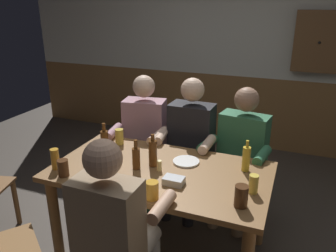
{
  "coord_description": "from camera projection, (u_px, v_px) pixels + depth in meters",
  "views": [
    {
      "loc": [
        0.89,
        -2.12,
        1.91
      ],
      "look_at": [
        0.0,
        0.1,
        1.02
      ],
      "focal_mm": 36.21,
      "sensor_mm": 36.0,
      "label": 1
    }
  ],
  "objects": [
    {
      "name": "back_wall_wainscot",
      "position": [
        228.0,
        109.0,
        4.72
      ],
      "size": [
        6.11,
        0.12,
        0.97
      ],
      "primitive_type": "cube",
      "color": "brown",
      "rests_on": "ground_plane"
    },
    {
      "name": "pint_glass_4",
      "position": [
        241.0,
        196.0,
        2.05
      ],
      "size": [
        0.08,
        0.08,
        0.14
      ],
      "primitive_type": "cylinder",
      "color": "#4C2D19",
      "rests_on": "dining_table"
    },
    {
      "name": "dining_table",
      "position": [
        160.0,
        182.0,
        2.56
      ],
      "size": [
        1.61,
        0.89,
        0.73
      ],
      "color": "brown",
      "rests_on": "ground_plane"
    },
    {
      "name": "pint_glass_5",
      "position": [
        55.0,
        159.0,
        2.5
      ],
      "size": [
        0.06,
        0.06,
        0.16
      ],
      "primitive_type": "cylinder",
      "color": "gold",
      "rests_on": "dining_table"
    },
    {
      "name": "bottle_2",
      "position": [
        153.0,
        153.0,
        2.54
      ],
      "size": [
        0.06,
        0.06,
        0.26
      ],
      "color": "#593314",
      "rests_on": "dining_table"
    },
    {
      "name": "person_1",
      "position": [
        189.0,
        140.0,
        3.12
      ],
      "size": [
        0.55,
        0.54,
        1.26
      ],
      "rotation": [
        0.0,
        0.0,
        3.12
      ],
      "color": "black",
      "rests_on": "ground_plane"
    },
    {
      "name": "plate_0",
      "position": [
        186.0,
        162.0,
        2.63
      ],
      "size": [
        0.21,
        0.21,
        0.01
      ],
      "primitive_type": "cylinder",
      "color": "white",
      "rests_on": "dining_table"
    },
    {
      "name": "condiment_caddy",
      "position": [
        174.0,
        181.0,
        2.31
      ],
      "size": [
        0.14,
        0.1,
        0.05
      ],
      "primitive_type": "cube",
      "color": "#B2B7BC",
      "rests_on": "dining_table"
    },
    {
      "name": "table_candle",
      "position": [
        159.0,
        165.0,
        2.49
      ],
      "size": [
        0.04,
        0.04,
        0.08
      ],
      "primitive_type": "cylinder",
      "color": "#F9E08C",
      "rests_on": "dining_table"
    },
    {
      "name": "bottle_0",
      "position": [
        105.0,
        140.0,
        2.81
      ],
      "size": [
        0.06,
        0.06,
        0.24
      ],
      "color": "#593314",
      "rests_on": "dining_table"
    },
    {
      "name": "pint_glass_0",
      "position": [
        152.0,
        190.0,
        2.13
      ],
      "size": [
        0.08,
        0.08,
        0.12
      ],
      "primitive_type": "cylinder",
      "color": "gold",
      "rests_on": "dining_table"
    },
    {
      "name": "pint_glass_1",
      "position": [
        119.0,
        137.0,
        2.94
      ],
      "size": [
        0.07,
        0.07,
        0.14
      ],
      "primitive_type": "cylinder",
      "color": "#E5C64C",
      "rests_on": "dining_table"
    },
    {
      "name": "pint_glass_2",
      "position": [
        253.0,
        184.0,
        2.2
      ],
      "size": [
        0.06,
        0.06,
        0.13
      ],
      "primitive_type": "cylinder",
      "color": "#E5C64C",
      "rests_on": "dining_table"
    },
    {
      "name": "person_0",
      "position": [
        143.0,
        133.0,
        3.29
      ],
      "size": [
        0.57,
        0.58,
        1.25
      ],
      "rotation": [
        0.0,
        0.0,
        3.3
      ],
      "color": "#B78493",
      "rests_on": "ground_plane"
    },
    {
      "name": "wall_dart_cabinet",
      "position": [
        319.0,
        42.0,
        3.91
      ],
      "size": [
        0.56,
        0.15,
        0.7
      ],
      "color": "brown"
    },
    {
      "name": "bottle_1",
      "position": [
        246.0,
        158.0,
        2.47
      ],
      "size": [
        0.06,
        0.06,
        0.24
      ],
      "color": "gold",
      "rests_on": "dining_table"
    },
    {
      "name": "ground_plane",
      "position": [
        163.0,
        244.0,
        2.82
      ],
      "size": [
        7.33,
        7.33,
        0.0
      ],
      "primitive_type": "plane",
      "color": "#423A33"
    },
    {
      "name": "bottle_3",
      "position": [
        136.0,
        157.0,
        2.5
      ],
      "size": [
        0.06,
        0.06,
        0.23
      ],
      "color": "#593314",
      "rests_on": "dining_table"
    },
    {
      "name": "back_wall_upper",
      "position": [
        235.0,
        7.0,
        4.25
      ],
      "size": [
        6.11,
        0.12,
        1.72
      ],
      "primitive_type": "cube",
      "color": "beige"
    },
    {
      "name": "pint_glass_6",
      "position": [
        63.0,
        168.0,
        2.41
      ],
      "size": [
        0.08,
        0.08,
        0.12
      ],
      "primitive_type": "cylinder",
      "color": "#4C2D19",
      "rests_on": "dining_table"
    },
    {
      "name": "person_3",
      "position": [
        115.0,
        226.0,
        1.95
      ],
      "size": [
        0.52,
        0.52,
        1.25
      ],
      "rotation": [
        0.0,
        0.0,
        -0.01
      ],
      "color": "#997F60",
      "rests_on": "ground_plane"
    },
    {
      "name": "pint_glass_3",
      "position": [
        112.0,
        162.0,
        2.51
      ],
      "size": [
        0.08,
        0.08,
        0.11
      ],
      "primitive_type": "cylinder",
      "color": "#E5C64C",
      "rests_on": "dining_table"
    },
    {
      "name": "person_2",
      "position": [
        240.0,
        150.0,
        2.97
      ],
      "size": [
        0.59,
        0.55,
        1.22
      ],
      "rotation": [
        0.0,
        0.0,
        2.99
      ],
      "color": "#33724C",
      "rests_on": "ground_plane"
    }
  ]
}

